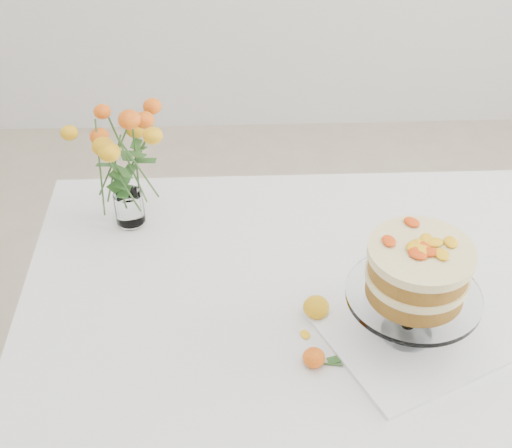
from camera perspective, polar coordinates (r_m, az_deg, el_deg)
The scene contains 9 objects.
table at distance 1.58m, azimuth 7.87°, elevation -8.02°, with size 1.43×0.93×0.76m.
napkin at distance 1.45m, azimuth 11.89°, elevation -8.68°, with size 0.30×0.30×0.01m, color white.
cake_stand at distance 1.34m, azimuth 12.75°, elevation -4.07°, with size 0.26×0.26×0.23m.
rose_vase at distance 1.60m, azimuth -10.70°, elevation 5.77°, with size 0.24×0.24×0.35m.
loose_rose_near at distance 1.46m, azimuth 4.86°, elevation -6.66°, with size 0.10×0.05×0.05m.
loose_rose_far at distance 1.37m, azimuth 4.66°, elevation -10.62°, with size 0.08×0.04×0.04m.
stray_petal_a at distance 1.43m, azimuth 3.95°, elevation -8.82°, with size 0.03×0.02×0.00m, color #FFB310.
stray_petal_b at distance 1.42m, azimuth 8.18°, elevation -9.82°, with size 0.03×0.02×0.00m, color #FFB310.
stray_petal_c at distance 1.40m, azimuth 10.07°, elevation -10.95°, with size 0.03×0.02×0.00m, color #FFB310.
Camera 1 is at (-0.25, -1.06, 1.81)m, focal length 50.00 mm.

